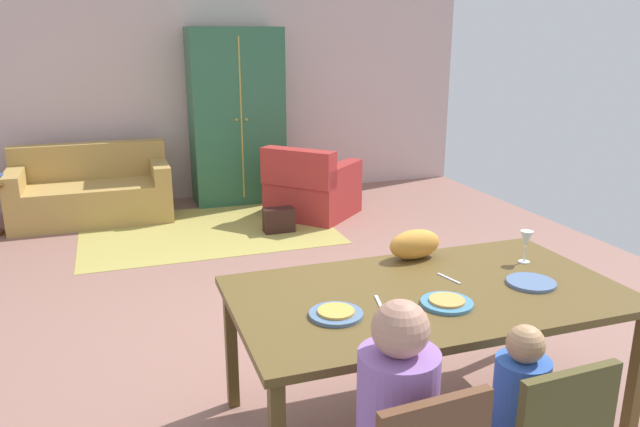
{
  "coord_description": "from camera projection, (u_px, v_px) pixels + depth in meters",
  "views": [
    {
      "loc": [
        -1.17,
        -3.86,
        1.99
      ],
      "look_at": [
        0.11,
        -0.16,
        0.85
      ],
      "focal_mm": 34.2,
      "sensor_mm": 36.0,
      "label": 1
    }
  ],
  "objects": [
    {
      "name": "area_rug",
      "position": [
        208.0,
        230.0,
        6.5
      ],
      "size": [
        2.6,
        1.8,
        0.01
      ],
      "primitive_type": "cube",
      "color": "#AB9C4B",
      "rests_on": "ground_plane"
    },
    {
      "name": "ground_plane",
      "position": [
        276.0,
        290.0,
        5.0
      ],
      "size": [
        6.87,
        6.46,
        0.02
      ],
      "primitive_type": "cube",
      "color": "#906458"
    },
    {
      "name": "wine_glass",
      "position": [
        526.0,
        240.0,
        3.42
      ],
      "size": [
        0.07,
        0.07,
        0.19
      ],
      "color": "silver",
      "rests_on": "dining_table"
    },
    {
      "name": "back_wall",
      "position": [
        206.0,
        90.0,
        7.59
      ],
      "size": [
        6.87,
        0.1,
        2.7
      ],
      "primitive_type": "cube",
      "color": "beige",
      "rests_on": "ground_plane"
    },
    {
      "name": "pizza_near_child",
      "position": [
        447.0,
        300.0,
        2.9
      ],
      "size": [
        0.17,
        0.17,
        0.01
      ],
      "primitive_type": "cylinder",
      "color": "#E49949",
      "rests_on": "plate_near_child"
    },
    {
      "name": "couch",
      "position": [
        92.0,
        193.0,
        6.83
      ],
      "size": [
        1.69,
        0.86,
        0.82
      ],
      "color": "#B18B47",
      "rests_on": "ground_plane"
    },
    {
      "name": "dining_table",
      "position": [
        428.0,
        302.0,
        3.08
      ],
      "size": [
        1.97,
        1.08,
        0.76
      ],
      "color": "brown",
      "rests_on": "ground_plane"
    },
    {
      "name": "armchair",
      "position": [
        311.0,
        189.0,
        6.94
      ],
      "size": [
        1.21,
        1.21,
        0.82
      ],
      "color": "#A52C2A",
      "rests_on": "ground_plane"
    },
    {
      "name": "handbag",
      "position": [
        279.0,
        220.0,
        6.41
      ],
      "size": [
        0.32,
        0.16,
        0.26
      ],
      "primitive_type": "cube",
      "color": "black",
      "rests_on": "ground_plane"
    },
    {
      "name": "knife",
      "position": [
        449.0,
        278.0,
        3.21
      ],
      "size": [
        0.05,
        0.17,
        0.01
      ],
      "primitive_type": "cube",
      "rotation": [
        0.0,
        0.0,
        0.23
      ],
      "color": "silver",
      "rests_on": "dining_table"
    },
    {
      "name": "plate_near_child",
      "position": [
        447.0,
        303.0,
        2.9
      ],
      "size": [
        0.25,
        0.25,
        0.02
      ],
      "primitive_type": "cylinder",
      "color": "teal",
      "rests_on": "dining_table"
    },
    {
      "name": "fork",
      "position": [
        379.0,
        302.0,
        2.93
      ],
      "size": [
        0.05,
        0.15,
        0.01
      ],
      "primitive_type": "cube",
      "rotation": [
        0.0,
        0.0,
        -0.23
      ],
      "color": "silver",
      "rests_on": "dining_table"
    },
    {
      "name": "cat",
      "position": [
        415.0,
        244.0,
        3.49
      ],
      "size": [
        0.33,
        0.19,
        0.17
      ],
      "primitive_type": "ellipsoid",
      "rotation": [
        0.0,
        0.0,
        0.1
      ],
      "color": "gold",
      "rests_on": "dining_table"
    },
    {
      "name": "plate_near_woman",
      "position": [
        531.0,
        283.0,
        3.14
      ],
      "size": [
        0.25,
        0.25,
        0.02
      ],
      "primitive_type": "cylinder",
      "color": "#56719D",
      "rests_on": "dining_table"
    },
    {
      "name": "pizza_near_man",
      "position": [
        336.0,
        311.0,
        2.78
      ],
      "size": [
        0.17,
        0.17,
        0.01
      ],
      "primitive_type": "cylinder",
      "color": "gold",
      "rests_on": "plate_near_man"
    },
    {
      "name": "armoire",
      "position": [
        237.0,
        117.0,
        7.42
      ],
      "size": [
        1.1,
        0.59,
        2.1
      ],
      "color": "#2D6244",
      "rests_on": "ground_plane"
    },
    {
      "name": "plate_near_man",
      "position": [
        336.0,
        314.0,
        2.79
      ],
      "size": [
        0.25,
        0.25,
        0.02
      ],
      "primitive_type": "cylinder",
      "color": "slate",
      "rests_on": "dining_table"
    }
  ]
}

